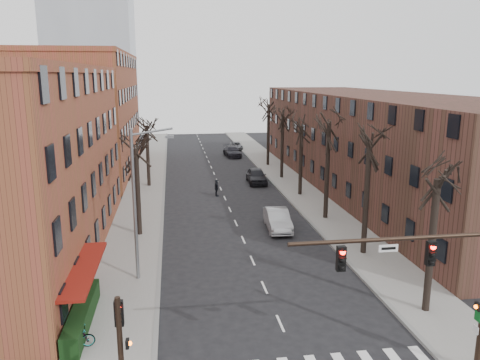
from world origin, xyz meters
name	(u,v)px	position (x,y,z in m)	size (l,w,h in m)	color
sidewalk_left	(146,184)	(-8.00, 35.00, 0.07)	(4.00, 90.00, 0.15)	gray
sidewalk_right	(287,180)	(8.00, 35.00, 0.07)	(4.00, 90.00, 0.15)	gray
building_left_far	(81,115)	(-16.00, 44.00, 7.00)	(12.00, 28.00, 14.00)	brown
building_right	(374,142)	(16.00, 30.00, 5.00)	(12.00, 50.00, 10.00)	#4E2B24
awning_left	(89,317)	(-9.40, 6.00, 0.00)	(1.20, 7.00, 0.15)	maroon
hedge	(82,315)	(-9.50, 5.00, 0.65)	(0.80, 6.00, 1.00)	black
tree_right_a	(425,312)	(7.60, 4.00, 0.00)	(5.20, 5.20, 10.00)	black
tree_right_b	(363,254)	(7.60, 12.00, 0.00)	(5.20, 5.20, 10.80)	black
tree_right_c	(325,219)	(7.60, 20.00, 0.00)	(5.20, 5.20, 11.60)	black
tree_right_d	(300,195)	(7.60, 28.00, 0.00)	(5.20, 5.20, 10.00)	black
tree_right_e	(282,178)	(7.60, 36.00, 0.00)	(5.20, 5.20, 10.80)	black
tree_right_f	(268,166)	(7.60, 44.00, 0.00)	(5.20, 5.20, 11.60)	black
tree_left_a	(140,236)	(-7.60, 18.00, 0.00)	(5.20, 5.20, 9.50)	black
tree_left_b	(149,187)	(-7.60, 34.00, 0.00)	(5.20, 5.20, 9.50)	black
signal_mast_arm	(452,275)	(5.45, -1.00, 4.40)	(8.14, 0.30, 7.20)	black
signal_pole_left	(121,343)	(-6.99, -0.95, 2.61)	(0.47, 0.44, 4.40)	black
streetlight	(137,198)	(-7.03, 10.00, 5.01)	(2.45, 0.22, 9.03)	slate
silver_sedan	(278,220)	(3.02, 17.99, 0.80)	(1.69, 4.84, 1.59)	#A5A8AC
parked_car_near	(256,176)	(4.24, 34.07, 0.84)	(1.98, 4.93, 1.68)	black
parked_car_mid	(232,151)	(3.80, 51.83, 0.75)	(2.09, 5.15, 1.49)	black
parked_car_far	(236,146)	(5.30, 58.49, 0.58)	(1.92, 4.16, 1.16)	slate
pedestrian_crossing	(217,188)	(-0.73, 28.89, 0.85)	(1.00, 0.42, 1.71)	black
bicycle	(74,339)	(-9.50, 2.99, 0.62)	(0.63, 1.80, 0.95)	gray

